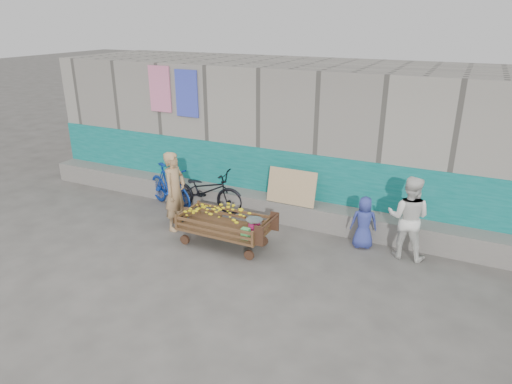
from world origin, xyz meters
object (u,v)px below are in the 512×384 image
at_px(banana_cart, 222,220).
at_px(bicycle_dark, 205,190).
at_px(woman, 408,217).
at_px(bicycle_blue, 170,187).
at_px(vendor_man, 175,191).
at_px(child, 364,222).
at_px(bench, 195,216).

bearing_deg(banana_cart, bicycle_dark, 132.66).
xyz_separation_m(woman, bicycle_blue, (-4.97, 0.00, -0.26)).
height_order(vendor_man, woman, vendor_man).
bearing_deg(child, bicycle_blue, -17.87).
bearing_deg(child, woman, 160.12).
xyz_separation_m(banana_cart, child, (2.34, 1.04, -0.02)).
height_order(banana_cart, child, child).
xyz_separation_m(child, bicycle_dark, (-3.46, 0.18, -0.02)).
relative_size(woman, child, 1.52).
relative_size(bench, bicycle_dark, 0.60).
distance_m(bench, child, 3.31).
relative_size(bench, child, 1.09).
height_order(woman, child, woman).
xyz_separation_m(banana_cart, vendor_man, (-1.17, 0.22, 0.28)).
xyz_separation_m(bench, woman, (4.00, 0.51, 0.55)).
distance_m(bench, bicycle_blue, 1.14).
distance_m(banana_cart, bicycle_dark, 1.65).
relative_size(banana_cart, bicycle_blue, 1.09).
height_order(bench, bicycle_blue, bicycle_blue).
bearing_deg(bicycle_dark, bicycle_blue, 98.38).
bearing_deg(woman, vendor_man, 12.32).
xyz_separation_m(woman, bicycle_dark, (-4.20, 0.20, -0.28)).
bearing_deg(vendor_man, bench, -44.84).
xyz_separation_m(woman, child, (-0.74, 0.02, -0.25)).
height_order(banana_cart, bench, banana_cart).
height_order(banana_cart, woman, woman).
bearing_deg(bench, banana_cart, -28.83).
height_order(bicycle_dark, bicycle_blue, bicycle_blue).
height_order(woman, bicycle_dark, woman).
bearing_deg(child, banana_cart, 5.69).
height_order(bench, child, child).
bearing_deg(bicycle_blue, banana_cart, -95.14).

